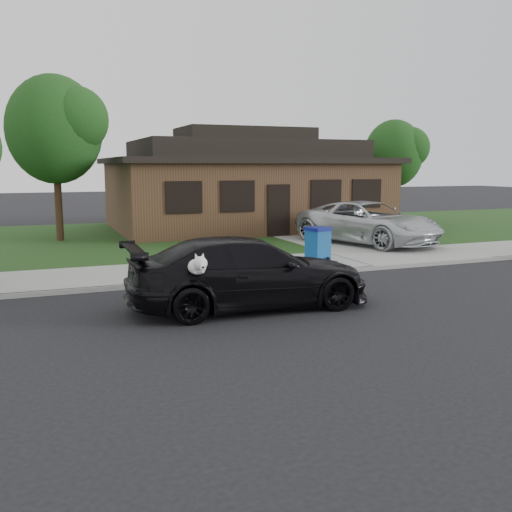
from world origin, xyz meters
name	(u,v)px	position (x,y,z in m)	size (l,w,h in m)	color
ground	(314,309)	(0.00, 0.00, 0.00)	(120.00, 120.00, 0.00)	black
sidewalk	(236,268)	(0.00, 5.00, 0.06)	(60.00, 3.00, 0.12)	gray
curb	(255,277)	(0.00, 3.50, 0.06)	(60.00, 0.12, 0.12)	gray
lawn	(173,237)	(0.00, 13.00, 0.07)	(60.00, 13.00, 0.13)	#193814
driveway	(332,238)	(6.00, 10.00, 0.07)	(4.50, 13.00, 0.14)	gray
sedan	(249,273)	(-1.24, 0.68, 0.77)	(5.33, 2.51, 1.53)	black
minivan	(368,223)	(6.23, 7.71, 0.93)	(2.62, 5.69, 1.58)	silver
recycling_bin	(318,244)	(2.66, 4.93, 0.65)	(0.78, 0.78, 1.05)	navy
house	(245,185)	(4.00, 15.00, 2.13)	(12.60, 8.60, 4.65)	#422B1C
tree_0	(59,127)	(-4.34, 12.88, 4.48)	(3.78, 3.60, 6.34)	#332114
tree_1	(397,152)	(12.14, 14.40, 3.71)	(3.15, 3.00, 5.25)	#332114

